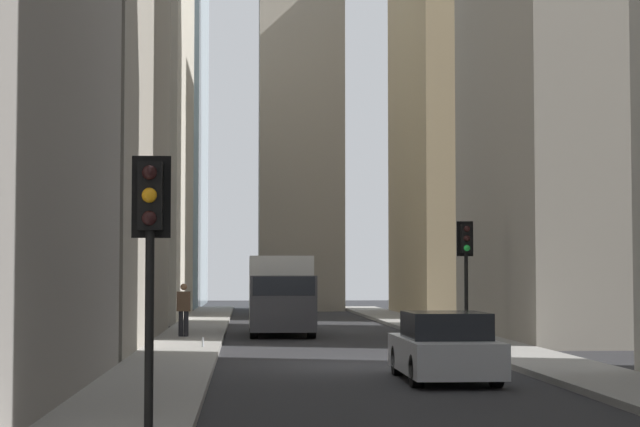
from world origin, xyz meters
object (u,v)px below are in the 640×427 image
at_px(delivery_truck, 281,294).
at_px(sedan_silver, 444,348).
at_px(discarded_bottle, 203,343).
at_px(traffic_light_foreground, 150,228).
at_px(pedestrian, 184,308).
at_px(traffic_light_midblock, 466,253).

height_order(delivery_truck, sedan_silver, delivery_truck).
xyz_separation_m(sedan_silver, discarded_bottle, (9.09, 5.28, -0.42)).
bearing_deg(sedan_silver, discarded_bottle, 30.15).
bearing_deg(sedan_silver, traffic_light_foreground, 146.56).
bearing_deg(pedestrian, sedan_silver, -157.16).
relative_size(delivery_truck, discarded_bottle, 23.93).
bearing_deg(traffic_light_foreground, discarded_bottle, -0.25).
bearing_deg(sedan_silver, traffic_light_midblock, -13.30).
bearing_deg(delivery_truck, traffic_light_foreground, 174.39).
distance_m(sedan_silver, traffic_light_foreground, 9.95).
xyz_separation_m(traffic_light_midblock, discarded_bottle, (-2.81, 8.10, -2.62)).
bearing_deg(traffic_light_foreground, sedan_silver, -33.44).
distance_m(sedan_silver, discarded_bottle, 10.53).
distance_m(traffic_light_foreground, traffic_light_midblock, 21.63).
height_order(traffic_light_midblock, pedestrian, traffic_light_midblock).
relative_size(sedan_silver, pedestrian, 2.47).
distance_m(traffic_light_midblock, discarded_bottle, 8.96).
xyz_separation_m(traffic_light_foreground, traffic_light_midblock, (20.02, -8.17, 0.06)).
bearing_deg(discarded_bottle, delivery_truck, -15.71).
distance_m(delivery_truck, traffic_light_midblock, 8.34).
xyz_separation_m(traffic_light_foreground, discarded_bottle, (17.21, -0.07, -2.56)).
bearing_deg(discarded_bottle, sedan_silver, -149.85).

